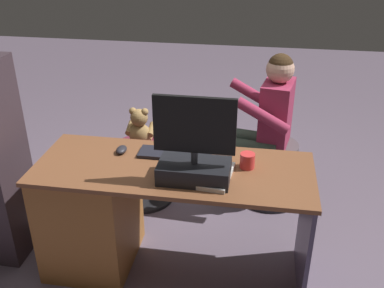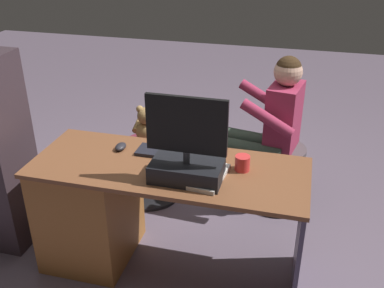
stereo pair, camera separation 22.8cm
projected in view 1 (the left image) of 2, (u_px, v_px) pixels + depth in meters
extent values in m
plane|color=#625465|center=(187.00, 225.00, 3.19)|extent=(10.00, 10.00, 0.00)
cube|color=brown|center=(173.00, 169.00, 2.49)|extent=(1.56, 0.60, 0.03)
cube|color=#9B5F2B|center=(91.00, 213.00, 2.73)|extent=(0.50, 0.55, 0.70)
cube|color=#4A415E|center=(304.00, 234.00, 2.55)|extent=(0.02, 0.54, 0.70)
cube|color=black|center=(194.00, 171.00, 2.35)|extent=(0.38, 0.21, 0.10)
cylinder|color=#333338|center=(194.00, 157.00, 2.31)|extent=(0.04, 0.04, 0.07)
cube|color=black|center=(194.00, 125.00, 2.23)|extent=(0.42, 0.02, 0.30)
cube|color=black|center=(195.00, 124.00, 2.24)|extent=(0.39, 0.00, 0.27)
cube|color=black|center=(175.00, 154.00, 2.60)|extent=(0.42, 0.14, 0.02)
ellipsoid|color=#252329|center=(121.00, 150.00, 2.63)|extent=(0.06, 0.10, 0.04)
cylinder|color=red|center=(247.00, 161.00, 2.46)|extent=(0.08, 0.08, 0.09)
cube|color=black|center=(166.00, 162.00, 2.51)|extent=(0.05, 0.15, 0.02)
cube|color=beige|center=(210.00, 175.00, 2.39)|extent=(0.25, 0.32, 0.02)
cylinder|color=black|center=(144.00, 195.00, 3.51)|extent=(0.48, 0.48, 0.03)
cylinder|color=gray|center=(142.00, 173.00, 3.42)|extent=(0.04, 0.04, 0.37)
cylinder|color=maroon|center=(141.00, 149.00, 3.32)|extent=(0.38, 0.38, 0.06)
ellipsoid|color=#A27C48|center=(140.00, 135.00, 3.27)|extent=(0.16, 0.14, 0.17)
sphere|color=#A27C48|center=(139.00, 118.00, 3.21)|extent=(0.13, 0.13, 0.13)
sphere|color=beige|center=(141.00, 116.00, 3.26)|extent=(0.05, 0.05, 0.05)
sphere|color=#A27C48|center=(145.00, 112.00, 3.18)|extent=(0.05, 0.05, 0.05)
sphere|color=#A27C48|center=(133.00, 111.00, 3.19)|extent=(0.05, 0.05, 0.05)
cylinder|color=#A27C48|center=(152.00, 129.00, 3.27)|extent=(0.05, 0.13, 0.09)
cylinder|color=#A27C48|center=(130.00, 128.00, 3.29)|extent=(0.05, 0.13, 0.09)
cylinder|color=#A27C48|center=(149.00, 137.00, 3.37)|extent=(0.05, 0.10, 0.05)
cylinder|color=#A27C48|center=(138.00, 136.00, 3.38)|extent=(0.05, 0.10, 0.05)
cylinder|color=black|center=(269.00, 194.00, 3.53)|extent=(0.51, 0.51, 0.03)
cylinder|color=gray|center=(271.00, 172.00, 3.44)|extent=(0.04, 0.04, 0.37)
cylinder|color=#50494D|center=(273.00, 147.00, 3.34)|extent=(0.38, 0.38, 0.06)
cube|color=#9B2B4A|center=(276.00, 114.00, 3.21)|extent=(0.25, 0.35, 0.48)
sphere|color=#D6A489|center=(280.00, 69.00, 3.06)|extent=(0.20, 0.20, 0.20)
sphere|color=#382615|center=(281.00, 67.00, 3.05)|extent=(0.18, 0.18, 0.18)
cylinder|color=#9B2B4A|center=(262.00, 116.00, 3.00)|extent=(0.39, 0.14, 0.23)
cylinder|color=#9B2B4A|center=(254.00, 95.00, 3.35)|extent=(0.39, 0.14, 0.23)
cylinder|color=#324236|center=(247.00, 147.00, 3.23)|extent=(0.43, 0.18, 0.11)
cylinder|color=#324236|center=(218.00, 177.00, 3.34)|extent=(0.10, 0.10, 0.46)
cylinder|color=#324236|center=(244.00, 136.00, 3.39)|extent=(0.43, 0.18, 0.11)
cylinder|color=#324236|center=(216.00, 165.00, 3.50)|extent=(0.10, 0.10, 0.46)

